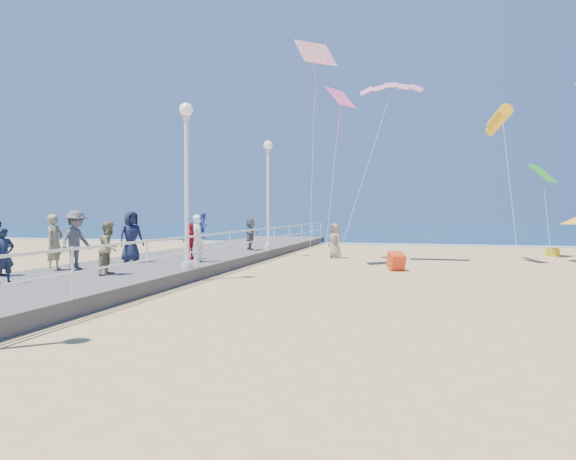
% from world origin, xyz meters
% --- Properties ---
extents(ground, '(160.00, 160.00, 0.00)m').
position_xyz_m(ground, '(0.00, 0.00, 0.00)').
color(ground, tan).
rests_on(ground, ground).
extents(ocean, '(160.00, 90.00, 0.05)m').
position_xyz_m(ocean, '(0.00, 65.00, 0.01)').
color(ocean, '#0C2C49').
rests_on(ocean, ground).
extents(surf_line, '(160.00, 1.20, 0.04)m').
position_xyz_m(surf_line, '(0.00, 20.50, 0.03)').
color(surf_line, white).
rests_on(surf_line, ground).
extents(boardwalk, '(5.00, 44.00, 0.40)m').
position_xyz_m(boardwalk, '(-7.50, 0.00, 0.20)').
color(boardwalk, '#655F5B').
rests_on(boardwalk, ground).
extents(railing, '(0.05, 42.00, 0.55)m').
position_xyz_m(railing, '(-5.05, 0.00, 1.25)').
color(railing, white).
rests_on(railing, boardwalk).
extents(lamp_post_mid, '(0.44, 0.44, 5.32)m').
position_xyz_m(lamp_post_mid, '(-5.35, 0.00, 3.66)').
color(lamp_post_mid, white).
rests_on(lamp_post_mid, boardwalk).
extents(lamp_post_far, '(0.44, 0.44, 5.32)m').
position_xyz_m(lamp_post_far, '(-5.35, 9.00, 3.66)').
color(lamp_post_far, white).
rests_on(lamp_post_far, boardwalk).
extents(woman_holding_toddler, '(0.54, 0.70, 1.73)m').
position_xyz_m(woman_holding_toddler, '(-5.87, 2.01, 1.26)').
color(woman_holding_toddler, white).
rests_on(woman_holding_toddler, boardwalk).
extents(toddler_held, '(0.45, 0.52, 0.94)m').
position_xyz_m(toddler_held, '(-5.72, 2.16, 1.72)').
color(toddler_held, blue).
rests_on(toddler_held, boardwalk).
extents(spectator_0, '(0.49, 0.61, 1.44)m').
position_xyz_m(spectator_0, '(-8.28, -4.43, 1.12)').
color(spectator_0, '#182235').
rests_on(spectator_0, boardwalk).
extents(spectator_1, '(0.61, 0.77, 1.56)m').
position_xyz_m(spectator_1, '(-6.78, -2.13, 1.18)').
color(spectator_1, '#7F7D58').
rests_on(spectator_1, boardwalk).
extents(spectator_2, '(0.78, 1.26, 1.88)m').
position_xyz_m(spectator_2, '(-8.54, -1.28, 1.34)').
color(spectator_2, '#545458').
rests_on(spectator_2, boardwalk).
extents(spectator_3, '(0.52, 0.88, 1.41)m').
position_xyz_m(spectator_3, '(-6.64, 2.97, 1.10)').
color(spectator_3, red).
rests_on(spectator_3, boardwalk).
extents(spectator_4, '(0.98, 1.09, 1.86)m').
position_xyz_m(spectator_4, '(-8.19, 1.31, 1.33)').
color(spectator_4, '#191E38').
rests_on(spectator_4, boardwalk).
extents(spectator_5, '(0.63, 1.48, 1.54)m').
position_xyz_m(spectator_5, '(-5.95, 8.08, 1.17)').
color(spectator_5, slate).
rests_on(spectator_5, boardwalk).
extents(spectator_6, '(0.43, 0.65, 1.75)m').
position_xyz_m(spectator_6, '(-9.09, -1.57, 1.28)').
color(spectator_6, gray).
rests_on(spectator_6, boardwalk).
extents(beach_walker_c, '(0.96, 0.96, 1.68)m').
position_xyz_m(beach_walker_c, '(-2.07, 9.33, 0.84)').
color(beach_walker_c, gray).
rests_on(beach_walker_c, ground).
extents(box_kite, '(0.80, 0.88, 0.74)m').
position_xyz_m(box_kite, '(1.05, 4.57, 0.30)').
color(box_kite, red).
rests_on(box_kite, ground).
extents(beach_chair_left, '(0.55, 0.55, 0.40)m').
position_xyz_m(beach_chair_left, '(8.34, 13.06, 0.20)').
color(beach_chair_left, gold).
rests_on(beach_chair_left, ground).
extents(kite_parafoil, '(2.79, 0.94, 0.65)m').
position_xyz_m(kite_parafoil, '(0.62, 7.83, 7.76)').
color(kite_parafoil, '#C91755').
extents(kite_windsock, '(1.07, 3.02, 1.15)m').
position_xyz_m(kite_windsock, '(5.15, 8.44, 6.24)').
color(kite_windsock, '#FFB215').
extents(kite_diamond_pink, '(1.35, 1.50, 0.94)m').
position_xyz_m(kite_diamond_pink, '(-1.70, 8.58, 7.52)').
color(kite_diamond_pink, '#F95C92').
extents(kite_diamond_green, '(1.56, 1.67, 0.93)m').
position_xyz_m(kite_diamond_green, '(7.66, 12.29, 4.11)').
color(kite_diamond_green, green).
extents(kite_diamond_redwhite, '(1.76, 1.70, 1.13)m').
position_xyz_m(kite_diamond_redwhite, '(-2.21, 5.25, 8.61)').
color(kite_diamond_redwhite, red).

